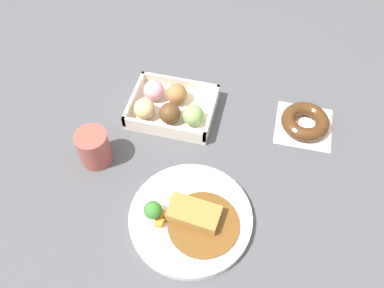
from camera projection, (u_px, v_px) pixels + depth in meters
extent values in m
plane|color=#4C4C51|center=(199.00, 187.00, 0.93)|extent=(1.60, 1.60, 0.00)
cylinder|color=white|center=(189.00, 218.00, 0.87)|extent=(0.26, 0.26, 0.02)
cylinder|color=brown|center=(203.00, 224.00, 0.85)|extent=(0.15, 0.15, 0.01)
cube|color=#A87538|center=(194.00, 213.00, 0.85)|extent=(0.11, 0.07, 0.02)
cylinder|color=white|center=(174.00, 202.00, 0.88)|extent=(0.06, 0.06, 0.00)
ellipsoid|color=yellow|center=(174.00, 200.00, 0.88)|extent=(0.03, 0.03, 0.01)
cylinder|color=#8CB766|center=(154.00, 215.00, 0.86)|extent=(0.01, 0.01, 0.02)
sphere|color=#387A2D|center=(153.00, 210.00, 0.84)|extent=(0.04, 0.04, 0.04)
cube|color=orange|center=(160.00, 222.00, 0.85)|extent=(0.02, 0.02, 0.01)
cube|color=orange|center=(159.00, 223.00, 0.85)|extent=(0.02, 0.02, 0.02)
cube|color=orange|center=(162.00, 215.00, 0.86)|extent=(0.02, 0.02, 0.02)
cube|color=beige|center=(173.00, 111.00, 1.05)|extent=(0.21, 0.16, 0.01)
cube|color=beige|center=(134.00, 98.00, 1.05)|extent=(0.01, 0.16, 0.03)
cube|color=beige|center=(212.00, 113.00, 1.02)|extent=(0.01, 0.16, 0.03)
cube|color=beige|center=(164.00, 129.00, 0.99)|extent=(0.21, 0.01, 0.03)
cube|color=beige|center=(180.00, 83.00, 1.08)|extent=(0.21, 0.01, 0.03)
sphere|color=#DBB77A|center=(144.00, 109.00, 1.01)|extent=(0.05, 0.05, 0.05)
sphere|color=brown|center=(170.00, 113.00, 1.00)|extent=(0.05, 0.05, 0.05)
sphere|color=#84A860|center=(193.00, 115.00, 1.00)|extent=(0.05, 0.05, 0.05)
sphere|color=pink|center=(154.00, 90.00, 1.05)|extent=(0.05, 0.05, 0.05)
sphere|color=#9E6B3D|center=(177.00, 94.00, 1.04)|extent=(0.05, 0.05, 0.05)
cube|color=white|center=(304.00, 126.00, 1.03)|extent=(0.14, 0.14, 0.00)
torus|color=#4C2B14|center=(305.00, 121.00, 1.01)|extent=(0.12, 0.12, 0.03)
cylinder|color=#9E4C42|center=(94.00, 148.00, 0.94)|extent=(0.07, 0.07, 0.09)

